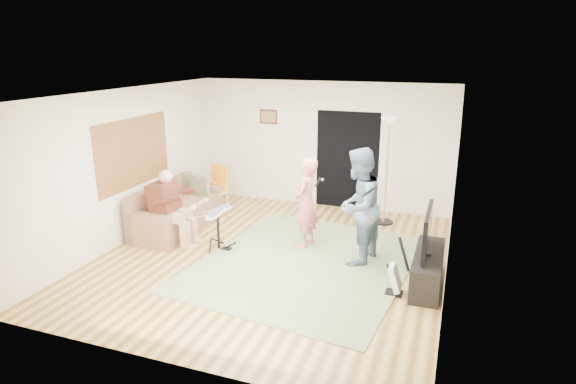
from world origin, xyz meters
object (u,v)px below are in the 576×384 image
(guitar_spare, at_px, (396,278))
(television, at_px, (428,230))
(drum_kit, at_px, (218,232))
(dining_chair, at_px, (216,196))
(torchiere_lamp, at_px, (388,152))
(guitarist, at_px, (358,207))
(sofa, at_px, (174,214))
(tv_cabinet, at_px, (428,269))
(singer, at_px, (306,203))

(guitar_spare, relative_size, television, 0.79)
(drum_kit, xyz_separation_m, dining_chair, (-0.96, 1.71, 0.04))
(drum_kit, bearing_deg, torchiere_lamp, 42.57)
(guitarist, bearing_deg, television, 81.05)
(torchiere_lamp, height_order, dining_chair, torchiere_lamp)
(sofa, bearing_deg, torchiere_lamp, 23.36)
(guitar_spare, bearing_deg, dining_chair, 150.52)
(guitar_spare, height_order, tv_cabinet, guitar_spare)
(singer, height_order, guitar_spare, singer)
(drum_kit, relative_size, tv_cabinet, 0.52)
(sofa, height_order, guitarist, guitarist)
(sofa, height_order, drum_kit, sofa)
(guitar_spare, distance_m, torchiere_lamp, 3.16)
(drum_kit, relative_size, dining_chair, 0.73)
(guitarist, bearing_deg, tv_cabinet, 81.90)
(guitar_spare, distance_m, television, 0.83)
(tv_cabinet, bearing_deg, torchiere_lamp, 112.80)
(dining_chair, bearing_deg, singer, -9.47)
(sofa, xyz_separation_m, drum_kit, (1.29, -0.65, 0.03))
(torchiere_lamp, distance_m, television, 2.67)
(drum_kit, distance_m, dining_chair, 1.96)
(torchiere_lamp, bearing_deg, television, -68.21)
(singer, distance_m, television, 2.22)
(torchiere_lamp, xyz_separation_m, dining_chair, (-3.44, -0.57, -1.09))
(tv_cabinet, bearing_deg, sofa, 170.75)
(drum_kit, xyz_separation_m, singer, (1.38, 0.65, 0.48))
(singer, distance_m, guitar_spare, 2.19)
(dining_chair, height_order, television, television)
(guitar_spare, xyz_separation_m, television, (0.35, 0.45, 0.60))
(sofa, bearing_deg, guitarist, -5.40)
(guitarist, relative_size, television, 1.70)
(guitar_spare, bearing_deg, television, 51.88)
(singer, bearing_deg, sofa, -86.03)
(singer, xyz_separation_m, guitarist, (0.97, -0.35, 0.15))
(dining_chair, bearing_deg, guitarist, -8.13)
(singer, bearing_deg, guitarist, 74.19)
(guitarist, xyz_separation_m, dining_chair, (-3.30, 1.40, -0.59))
(singer, bearing_deg, dining_chair, -110.48)
(torchiere_lamp, bearing_deg, tv_cabinet, -67.20)
(guitarist, bearing_deg, torchiere_lamp, -171.54)
(guitar_spare, bearing_deg, torchiere_lamp, 102.06)
(singer, bearing_deg, drum_kit, -60.73)
(guitar_spare, xyz_separation_m, tv_cabinet, (0.40, 0.45, -0.00))
(singer, height_order, guitarist, guitarist)
(tv_cabinet, bearing_deg, singer, 159.74)
(torchiere_lamp, relative_size, tv_cabinet, 1.50)
(sofa, distance_m, dining_chair, 1.12)
(guitar_spare, relative_size, torchiere_lamp, 0.42)
(guitarist, distance_m, guitar_spare, 1.36)
(television, bearing_deg, guitarist, 158.45)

